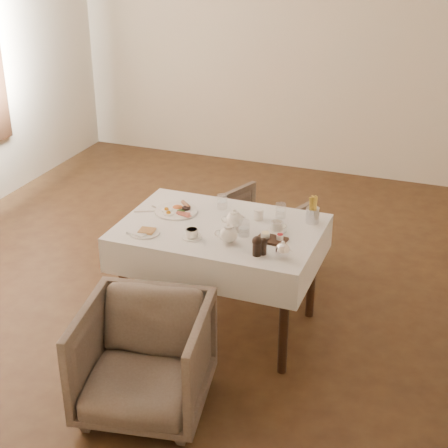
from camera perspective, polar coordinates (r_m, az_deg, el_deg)
table at (r=4.45m, az=-0.32°, el=-1.54°), size 1.28×0.88×0.75m
armchair_near at (r=3.93m, az=-6.65°, el=-11.14°), size 0.81×0.83×0.65m
armchair_far at (r=5.34m, az=2.85°, el=-0.83°), size 0.82×0.83×0.59m
breakfast_plate at (r=4.61m, az=-3.94°, el=1.15°), size 0.29×0.29×0.04m
side_plate at (r=4.33m, az=-6.72°, el=-0.70°), size 0.20×0.19×0.02m
teapot_centre at (r=4.36m, az=0.86°, el=0.48°), size 0.19×0.17×0.12m
teapot_front at (r=4.16m, az=0.37°, el=-0.75°), size 0.19×0.17×0.13m
creamer at (r=4.48m, az=2.90°, el=0.81°), size 0.08×0.08×0.07m
teacup_near at (r=4.24m, az=-2.68°, el=-0.82°), size 0.12×0.12×0.06m
teacup_far at (r=4.34m, az=4.41°, el=-0.21°), size 0.13×0.13×0.06m
glass_left at (r=4.63m, az=-0.15°, el=1.88°), size 0.08×0.08×0.10m
glass_mid at (r=4.25m, az=1.67°, el=-0.36°), size 0.08×0.08×0.10m
glass_right at (r=4.52m, az=4.73°, el=1.12°), size 0.07×0.07×0.10m
condiment_board at (r=4.21m, az=3.95°, el=-1.21°), size 0.19×0.14×0.05m
pepper_mill_left at (r=4.02m, az=2.76°, el=-1.82°), size 0.07×0.07×0.12m
pepper_mill_right at (r=4.04m, az=3.25°, el=-1.84°), size 0.06×0.06×0.11m
silver_pot at (r=4.00m, az=4.90°, el=-2.11°), size 0.12×0.11×0.11m
fries_cup at (r=4.45m, az=7.40°, el=1.06°), size 0.09×0.09×0.18m
cutlery_fork at (r=4.64m, az=-5.26°, el=1.15°), size 0.18×0.10×0.00m
cutlery_knife at (r=4.63m, az=-6.21°, el=1.05°), size 0.19×0.11×0.00m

